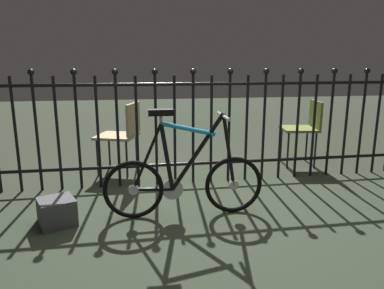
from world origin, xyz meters
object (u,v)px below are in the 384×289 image
at_px(chair_tan, 123,131).
at_px(display_crate, 57,212).
at_px(bicycle, 184,179).
at_px(chair_olive, 305,125).

bearing_deg(chair_tan, display_crate, -110.75).
xyz_separation_m(bicycle, chair_olive, (1.73, 1.30, 0.19)).
xyz_separation_m(chair_tan, display_crate, (-0.51, -1.36, -0.39)).
bearing_deg(chair_tan, bicycle, -68.81).
relative_size(chair_olive, display_crate, 3.05).
bearing_deg(chair_olive, chair_tan, 178.88).
relative_size(bicycle, chair_olive, 1.66).
bearing_deg(bicycle, display_crate, -179.52).
bearing_deg(display_crate, bicycle, 0.48).
distance_m(chair_olive, display_crate, 3.09).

